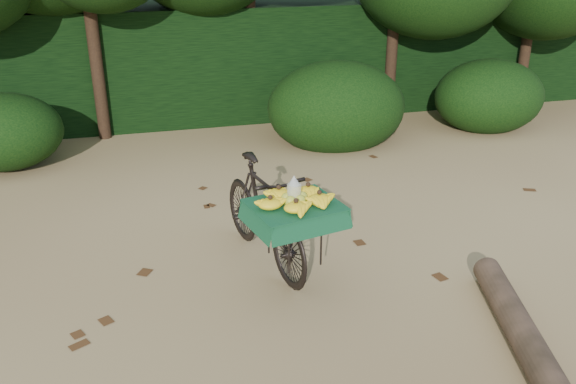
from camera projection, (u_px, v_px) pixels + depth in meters
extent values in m
plane|color=tan|center=(333.00, 321.00, 4.87)|extent=(80.00, 80.00, 0.00)
imported|color=black|center=(264.00, 213.00, 5.56)|extent=(0.81, 1.71, 0.99)
cube|color=black|center=(295.00, 206.00, 4.94)|extent=(0.44, 0.50, 0.02)
cube|color=#154F2D|center=(295.00, 205.00, 4.94)|extent=(0.82, 0.73, 0.01)
ellipsoid|color=#A3A828|center=(302.00, 197.00, 4.94)|extent=(0.09, 0.08, 0.10)
ellipsoid|color=#A3A828|center=(294.00, 196.00, 4.97)|extent=(0.09, 0.08, 0.10)
ellipsoid|color=#A3A828|center=(286.00, 198.00, 4.92)|extent=(0.09, 0.08, 0.10)
ellipsoid|color=#A3A828|center=(290.00, 202.00, 4.86)|extent=(0.09, 0.08, 0.10)
ellipsoid|color=#A3A828|center=(300.00, 201.00, 4.88)|extent=(0.09, 0.08, 0.10)
cylinder|color=#EAE5C6|center=(294.00, 193.00, 4.91)|extent=(0.11, 0.11, 0.15)
cube|color=black|center=(212.00, 59.00, 10.11)|extent=(26.00, 1.80, 1.80)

